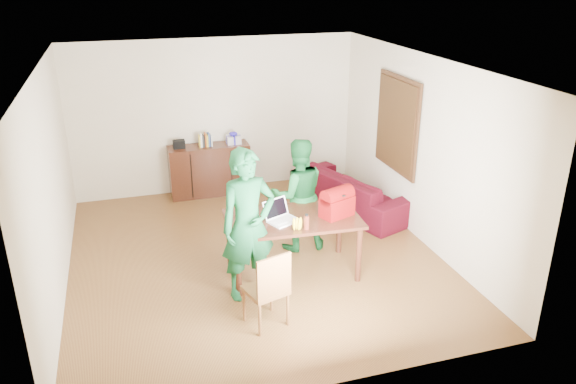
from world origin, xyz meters
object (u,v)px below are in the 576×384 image
object	(u,v)px
bottle	(307,222)
red_bag	(337,205)
person_near	(248,225)
chair	(266,303)
sofa	(352,191)
laptop	(284,218)
table	(292,225)
person_far	(298,195)

from	to	relation	value
bottle	red_bag	bearing A→B (deg)	26.80
person_near	chair	bearing A→B (deg)	-96.42
bottle	chair	bearing A→B (deg)	-136.65
person_near	red_bag	bearing A→B (deg)	1.31
chair	sofa	world-z (taller)	chair
person_near	bottle	bearing A→B (deg)	-10.70
laptop	red_bag	bearing A→B (deg)	-25.60
person_near	red_bag	world-z (taller)	person_near
chair	person_near	bearing A→B (deg)	76.53
chair	person_near	size ratio (longest dim) A/B	0.50
bottle	red_bag	world-z (taller)	red_bag
table	sofa	bearing A→B (deg)	51.23
red_bag	bottle	bearing A→B (deg)	-174.17
laptop	person_near	bearing A→B (deg)	-176.91
table	laptop	distance (m)	0.22
person_far	red_bag	distance (m)	0.85
table	red_bag	size ratio (longest dim) A/B	4.21
bottle	person_far	bearing A→B (deg)	77.95
table	chair	world-z (taller)	chair
chair	person_far	xyz separation A→B (m)	(0.91, 1.69, 0.54)
table	laptop	size ratio (longest dim) A/B	4.03
red_bag	laptop	bearing A→B (deg)	157.10
person_near	bottle	distance (m)	0.73
person_near	person_far	size ratio (longest dim) A/B	1.16
person_near	laptop	bearing A→B (deg)	17.03
chair	red_bag	bearing A→B (deg)	20.47
person_near	bottle	size ratio (longest dim) A/B	9.48
bottle	sofa	size ratio (longest dim) A/B	0.09
table	chair	bearing A→B (deg)	-117.91
laptop	table	bearing A→B (deg)	8.63
chair	laptop	size ratio (longest dim) A/B	2.15
table	person_near	world-z (taller)	person_near
sofa	person_near	bearing A→B (deg)	112.29
laptop	sofa	world-z (taller)	laptop
person_far	red_bag	size ratio (longest dim) A/B	3.89
laptop	red_bag	distance (m)	0.72
person_far	laptop	xyz separation A→B (m)	(-0.43, -0.76, 0.03)
sofa	chair	bearing A→B (deg)	120.73
bottle	sofa	world-z (taller)	bottle
bottle	red_bag	size ratio (longest dim) A/B	0.48
person_far	sofa	xyz separation A→B (m)	(1.28, 1.04, -0.49)
person_far	red_bag	bearing A→B (deg)	112.27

